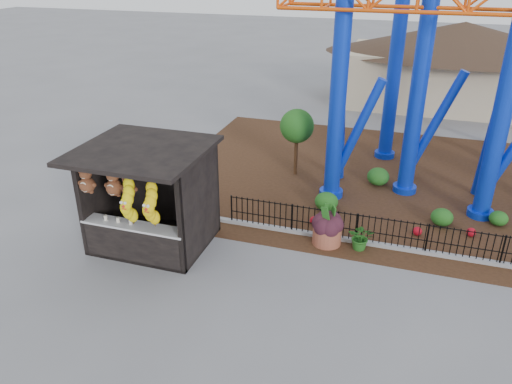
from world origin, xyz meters
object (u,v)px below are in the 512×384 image
(roller_coaster, at_px, (467,4))
(potted_plant, at_px, (361,237))
(prize_booth, at_px, (146,201))
(terracotta_planter, at_px, (327,235))

(roller_coaster, height_order, potted_plant, roller_coaster)
(prize_booth, height_order, potted_plant, prize_booth)
(prize_booth, distance_m, roller_coaster, 11.98)
(prize_booth, distance_m, potted_plant, 6.33)
(prize_booth, height_order, terracotta_planter, prize_booth)
(prize_booth, xyz_separation_m, roller_coaster, (8.12, 7.31, 4.91))
(roller_coaster, relative_size, potted_plant, 13.44)
(prize_booth, relative_size, roller_coaster, 0.32)
(roller_coaster, xyz_separation_m, potted_plant, (-2.15, -5.53, -6.03))
(roller_coaster, height_order, terracotta_planter, roller_coaster)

